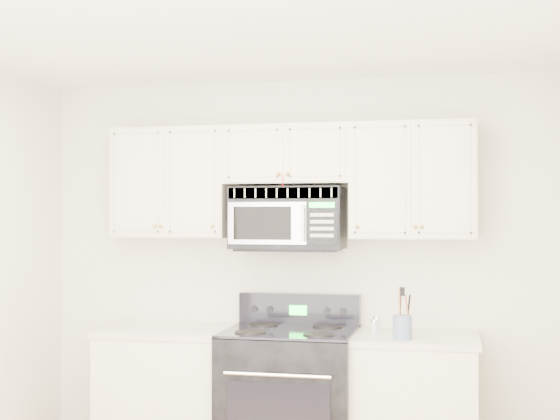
# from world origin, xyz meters

# --- Properties ---
(room) EXTENTS (3.51, 3.51, 2.61)m
(room) POSITION_xyz_m (0.00, 0.00, 1.30)
(room) COLOR #9B6B43
(room) RESTS_ON ground
(base_cabinet_left) EXTENTS (0.86, 0.65, 0.92)m
(base_cabinet_left) POSITION_xyz_m (-0.80, 1.44, 0.43)
(base_cabinet_left) COLOR silver
(base_cabinet_left) RESTS_ON ground
(base_cabinet_right) EXTENTS (0.86, 0.65, 0.92)m
(base_cabinet_right) POSITION_xyz_m (0.80, 1.44, 0.43)
(base_cabinet_right) COLOR silver
(base_cabinet_right) RESTS_ON ground
(range) EXTENTS (0.83, 0.75, 1.14)m
(range) POSITION_xyz_m (0.04, 1.40, 0.48)
(range) COLOR black
(range) RESTS_ON ground
(upper_cabinets) EXTENTS (2.44, 0.37, 0.75)m
(upper_cabinets) POSITION_xyz_m (-0.00, 1.58, 1.93)
(upper_cabinets) COLOR silver
(upper_cabinets) RESTS_ON ground
(microwave) EXTENTS (0.74, 0.42, 0.41)m
(microwave) POSITION_xyz_m (-0.00, 1.56, 1.65)
(microwave) COLOR black
(microwave) RESTS_ON ground
(utensil_crock) EXTENTS (0.12, 0.12, 0.31)m
(utensil_crock) POSITION_xyz_m (0.77, 1.25, 1.00)
(utensil_crock) COLOR slate
(utensil_crock) RESTS_ON base_cabinet_right
(shaker_salt) EXTENTS (0.04, 0.04, 0.10)m
(shaker_salt) POSITION_xyz_m (0.59, 1.41, 0.97)
(shaker_salt) COLOR silver
(shaker_salt) RESTS_ON base_cabinet_right
(shaker_pepper) EXTENTS (0.05, 0.05, 0.11)m
(shaker_pepper) POSITION_xyz_m (0.60, 1.43, 0.98)
(shaker_pepper) COLOR silver
(shaker_pepper) RESTS_ON base_cabinet_right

